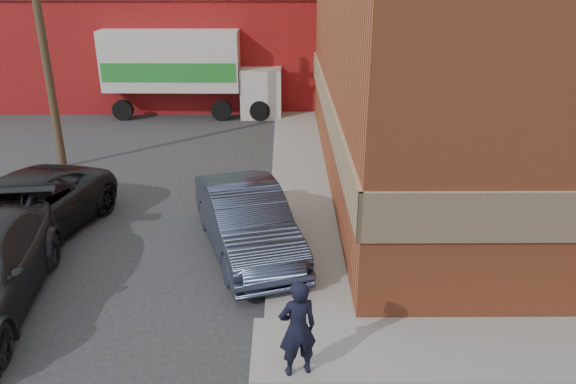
% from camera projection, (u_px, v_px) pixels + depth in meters
% --- Properties ---
extents(ground, '(90.00, 90.00, 0.00)m').
position_uv_depth(ground, '(280.00, 323.00, 11.02)').
color(ground, '#28282B').
rests_on(ground, ground).
extents(brick_building, '(14.25, 18.25, 9.36)m').
position_uv_depth(brick_building, '(551.00, 25.00, 17.58)').
color(brick_building, '#A3492A').
rests_on(brick_building, ground).
extents(sidewalk_west, '(1.80, 18.00, 0.12)m').
position_uv_depth(sidewalk_west, '(299.00, 165.00, 19.31)').
color(sidewalk_west, gray).
rests_on(sidewalk_west, ground).
extents(warehouse, '(16.30, 8.30, 5.60)m').
position_uv_depth(warehouse, '(163.00, 40.00, 28.36)').
color(warehouse, maroon).
rests_on(warehouse, ground).
extents(utility_pole, '(2.00, 0.26, 9.00)m').
position_uv_depth(utility_pole, '(40.00, 24.00, 17.45)').
color(utility_pole, '#4B3925').
rests_on(utility_pole, ground).
extents(man, '(0.74, 0.58, 1.78)m').
position_uv_depth(man, '(298.00, 328.00, 9.21)').
color(man, black).
rests_on(man, sidewalk_south).
extents(sedan, '(3.14, 5.24, 1.63)m').
position_uv_depth(sedan, '(247.00, 221.00, 13.44)').
color(sedan, '#2C3349').
rests_on(sedan, ground).
extents(suv_a, '(3.99, 6.16, 1.58)m').
position_uv_depth(suv_a, '(17.00, 213.00, 13.89)').
color(suv_a, black).
rests_on(suv_a, ground).
extents(box_truck, '(7.77, 2.51, 3.81)m').
position_uv_depth(box_truck, '(190.00, 66.00, 24.90)').
color(box_truck, silver).
rests_on(box_truck, ground).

